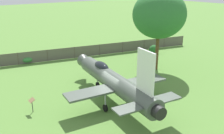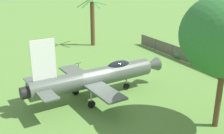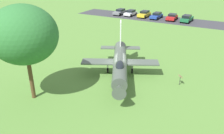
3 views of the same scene
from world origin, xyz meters
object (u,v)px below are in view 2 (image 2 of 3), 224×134
Objects in this scene: shrub_near_fence at (181,54)px; info_plaque at (78,65)px; display_jet at (98,76)px; palm_tree at (93,23)px.

shrub_near_fence is 1.48× the size of info_plaque.
palm_tree is at bearing 62.74° from display_jet.
shrub_near_fence is at bearing 16.91° from display_jet.
palm_tree reaches higher than display_jet.
display_jet is 11.24× the size of info_plaque.
palm_tree is 13.52m from shrub_near_fence.
info_plaque is at bearing 46.57° from palm_tree.
info_plaque is (-2.12, -6.25, -1.03)m from display_jet.
info_plaque is (12.69, -3.77, 0.37)m from shrub_near_fence.
info_plaque is at bearing 78.70° from display_jet.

